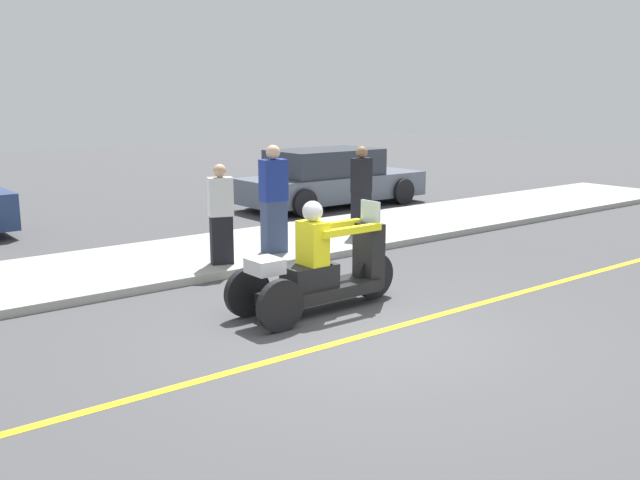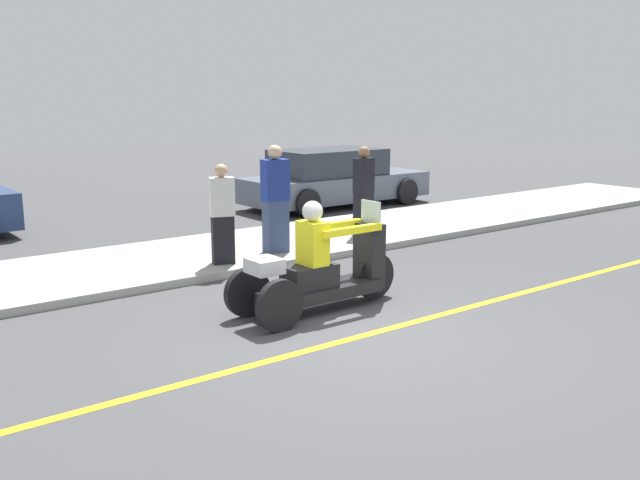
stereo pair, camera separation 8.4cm
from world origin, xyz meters
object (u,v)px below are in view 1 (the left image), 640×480
object	(u,v)px
spectator_far_back	(274,201)
parked_car_lot_left	(330,179)
motorcycle_trike	(320,272)
spectator_near_curb	(221,216)
spectator_by_tree	(361,192)

from	to	relation	value
spectator_far_back	parked_car_lot_left	distance (m)	5.85
parked_car_lot_left	motorcycle_trike	bearing A→B (deg)	-129.59
spectator_near_curb	motorcycle_trike	bearing A→B (deg)	-91.55
spectator_near_curb	parked_car_lot_left	xyz separation A→B (m)	(5.45, 4.08, -0.20)
spectator_by_tree	spectator_far_back	xyz separation A→B (m)	(-2.16, -0.26, 0.06)
spectator_near_curb	spectator_far_back	xyz separation A→B (m)	(1.11, 0.17, 0.11)
spectator_near_curb	parked_car_lot_left	bearing A→B (deg)	36.85
motorcycle_trike	spectator_by_tree	bearing A→B (deg)	42.13
motorcycle_trike	spectator_far_back	size ratio (longest dim) A/B	1.35
motorcycle_trike	spectator_near_curb	bearing A→B (deg)	88.45
spectator_far_back	spectator_near_curb	bearing A→B (deg)	-171.37
motorcycle_trike	spectator_by_tree	world-z (taller)	spectator_by_tree
spectator_by_tree	parked_car_lot_left	distance (m)	4.26
spectator_far_back	parked_car_lot_left	world-z (taller)	spectator_far_back
spectator_by_tree	parked_car_lot_left	xyz separation A→B (m)	(2.18, 3.65, -0.25)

